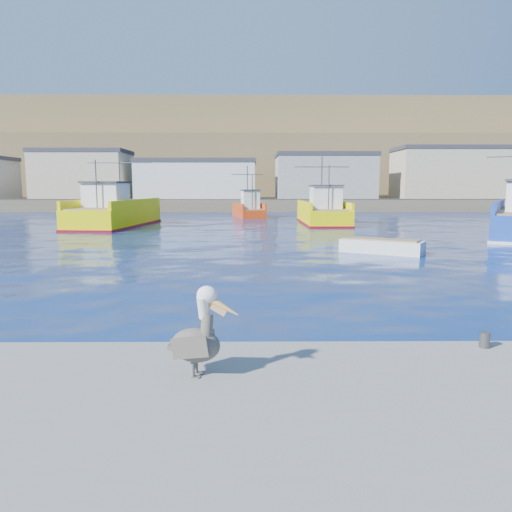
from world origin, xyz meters
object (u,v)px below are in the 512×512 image
Objects in this scene: boat_orange at (249,209)px; trawler_yellow_b at (323,213)px; trawler_yellow_a at (114,213)px; pelican at (198,338)px; skiff_mid at (382,247)px.

trawler_yellow_b is at bearing -55.57° from boat_orange.
trawler_yellow_a is 9.19× the size of pelican.
boat_orange is at bearing 46.99° from trawler_yellow_a.
trawler_yellow_a is 3.08× the size of skiff_mid.
trawler_yellow_a reaches higher than skiff_mid.
trawler_yellow_a is at bearing -172.46° from trawler_yellow_b.
boat_orange reaches higher than skiff_mid.
skiff_mid is at bearing -76.90° from boat_orange.
trawler_yellow_a is 39.00m from pelican.
pelican reaches higher than skiff_mid.
trawler_yellow_b reaches higher than skiff_mid.
trawler_yellow_b is 40.56m from pelican.
pelican is at bearing -72.85° from trawler_yellow_a.
pelican is (-0.59, -50.23, 0.16)m from boat_orange.
skiff_mid is 20.39m from pelican.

